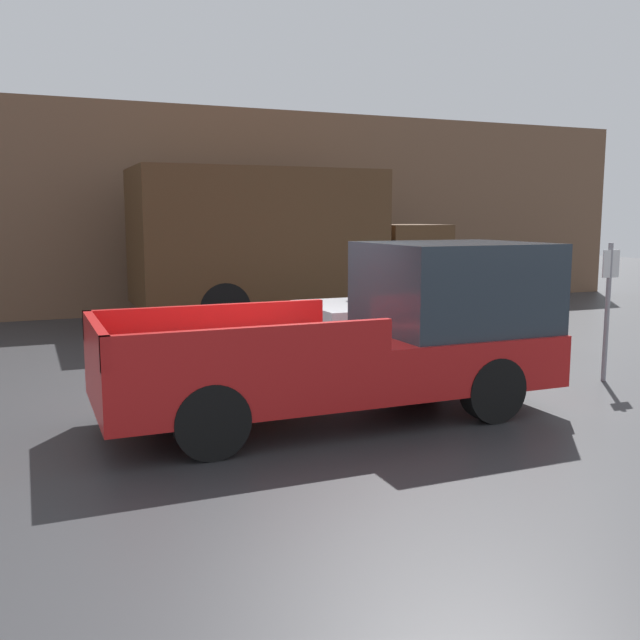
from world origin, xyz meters
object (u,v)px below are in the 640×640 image
at_px(car, 430,305).
at_px(parking_sign, 608,303).
at_px(delivery_truck, 279,241).
at_px(pickup_truck, 374,335).

bearing_deg(car, parking_sign, -70.54).
bearing_deg(delivery_truck, pickup_truck, -100.91).
relative_size(pickup_truck, car, 1.19).
distance_m(pickup_truck, delivery_truck, 7.86).
bearing_deg(pickup_truck, car, 49.62).
relative_size(delivery_truck, parking_sign, 3.50).
xyz_separation_m(pickup_truck, car, (2.84, 3.34, -0.15)).
bearing_deg(pickup_truck, delivery_truck, 79.09).
distance_m(car, delivery_truck, 4.66).
bearing_deg(parking_sign, delivery_truck, 108.28).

